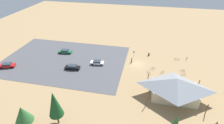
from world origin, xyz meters
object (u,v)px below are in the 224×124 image
(pine_east, at_px, (23,114))
(car_green_near_entry, at_px, (65,51))
(car_red_inner_stall, at_px, (7,65))
(bicycle_red_trailside, at_px, (187,59))
(bicycle_yellow_yard_front, at_px, (177,59))
(pine_midwest, at_px, (55,104))
(car_black_by_curb, at_px, (72,67))
(bike_pavilion, at_px, (175,87))
(bicycle_green_lone_west, at_px, (162,72))
(bicycle_black_front_row, at_px, (183,71))
(car_white_far_end, at_px, (97,62))
(trash_bin, at_px, (149,54))
(bicycle_silver_near_sign, at_px, (183,74))
(visitor_crossing_yard, at_px, (132,60))
(bicycle_orange_edge_north, at_px, (149,72))
(bicycle_teal_back_row, at_px, (153,68))
(lot_sign, at_px, (134,53))

(pine_east, xyz_separation_m, car_green_near_entry, (6.34, -32.12, -3.17))
(car_red_inner_stall, bearing_deg, bicycle_red_trailside, -163.31)
(pine_east, relative_size, bicycle_yellow_yard_front, 3.32)
(bicycle_yellow_yard_front, bearing_deg, car_green_near_entry, 4.77)
(pine_midwest, bearing_deg, car_black_by_curb, -75.24)
(bike_pavilion, relative_size, bicycle_green_lone_west, 10.69)
(bicycle_black_front_row, distance_m, car_green_near_entry, 40.67)
(car_white_far_end, bearing_deg, car_red_inner_stall, 15.73)
(bicycle_red_trailside, bearing_deg, car_red_inner_stall, 16.69)
(car_green_near_entry, bearing_deg, trash_bin, -171.48)
(pine_east, distance_m, bicycle_silver_near_sign, 43.25)
(trash_bin, bearing_deg, car_green_near_entry, 8.52)
(bicycle_green_lone_west, height_order, visitor_crossing_yard, visitor_crossing_yard)
(bicycle_orange_edge_north, relative_size, visitor_crossing_yard, 0.70)
(bicycle_teal_back_row, bearing_deg, bike_pavilion, 113.47)
(pine_east, xyz_separation_m, car_black_by_curb, (-0.51, -22.64, -3.12))
(pine_east, height_order, visitor_crossing_yard, pine_east)
(car_black_by_curb, bearing_deg, pine_east, 88.71)
(pine_midwest, distance_m, bicycle_silver_near_sign, 37.36)
(bicycle_red_trailside, bearing_deg, bicycle_black_front_row, 74.06)
(pine_midwest, relative_size, car_red_inner_stall, 1.68)
(bicycle_silver_near_sign, bearing_deg, car_white_far_end, -1.58)
(car_white_far_end, bearing_deg, pine_east, 74.94)
(trash_bin, distance_m, bicycle_green_lone_west, 11.42)
(bicycle_teal_back_row, bearing_deg, bicycle_orange_edge_north, 65.48)
(pine_midwest, height_order, bicycle_green_lone_west, pine_midwest)
(bicycle_orange_edge_north, height_order, car_white_far_end, car_white_far_end)
(bicycle_silver_near_sign, distance_m, bicycle_yellow_yard_front, 9.17)
(bicycle_red_trailside, xyz_separation_m, bicycle_black_front_row, (2.26, 7.90, -0.05))
(visitor_crossing_yard, bearing_deg, bicycle_black_front_row, 172.67)
(bicycle_teal_back_row, height_order, bicycle_orange_edge_north, bicycle_orange_edge_north)
(visitor_crossing_yard, bearing_deg, trash_bin, -131.83)
(pine_east, height_order, bicycle_red_trailside, pine_east)
(car_red_inner_stall, bearing_deg, bicycle_teal_back_row, -169.41)
(bike_pavilion, height_order, trash_bin, bike_pavilion)
(pine_east, xyz_separation_m, bicycle_black_front_row, (-34.16, -28.39, -3.52))
(car_black_by_curb, bearing_deg, bike_pavilion, 167.24)
(bike_pavilion, height_order, car_red_inner_stall, bike_pavilion)
(car_white_far_end, xyz_separation_m, visitor_crossing_yard, (-10.88, -3.40, 0.24))
(bicycle_teal_back_row, relative_size, bicycle_red_trailside, 0.98)
(bicycle_red_trailside, xyz_separation_m, car_black_by_curb, (35.91, 13.64, 0.35))
(bicycle_green_lone_west, xyz_separation_m, bicycle_orange_edge_north, (3.94, 0.82, -0.02))
(bicycle_yellow_yard_front, xyz_separation_m, car_black_by_curb, (32.66, 12.77, 0.39))
(car_white_far_end, bearing_deg, bicycle_silver_near_sign, 178.42)
(bicycle_yellow_yard_front, relative_size, visitor_crossing_yard, 0.97)
(pine_midwest, xyz_separation_m, car_black_by_curb, (5.31, -20.16, -4.69))
(bicycle_red_trailside, height_order, visitor_crossing_yard, visitor_crossing_yard)
(lot_sign, relative_size, bicycle_yellow_yard_front, 1.27)
(pine_east, height_order, bicycle_teal_back_row, pine_east)
(bicycle_red_trailside, distance_m, bicycle_black_front_row, 8.21)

